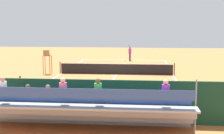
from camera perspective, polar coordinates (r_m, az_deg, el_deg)
ground_plane at (r=29.05m, az=0.75°, el=-1.27°), size 60.00×60.00×0.00m
court_line_markings at (r=29.08m, az=0.76°, el=-1.25°), size 10.10×22.20×0.01m
tennis_net at (r=28.97m, az=0.75°, el=-0.29°), size 10.30×0.10×1.07m
backdrop_wall at (r=15.21m, az=-3.62°, el=-5.91°), size 18.00×0.16×2.00m
bleacher_stand at (r=13.91m, az=-4.90°, el=-7.38°), size 9.06×2.40×2.48m
umpire_chair at (r=29.73m, az=-11.29°, el=1.35°), size 0.67×0.67×2.14m
courtside_bench at (r=15.86m, az=2.57°, el=-6.97°), size 1.80×0.40×0.93m
equipment_bag at (r=15.97m, az=-2.61°, el=-8.27°), size 0.90×0.36×0.36m
tennis_player at (r=39.19m, az=3.15°, el=2.60°), size 0.45×0.56×1.93m
tennis_racket at (r=39.19m, az=1.96°, el=1.14°), size 0.58×0.36×0.03m
tennis_ball_near at (r=38.71m, az=-0.20°, el=1.08°), size 0.07×0.07×0.07m
tennis_ball_far at (r=36.08m, az=6.48°, el=0.53°), size 0.07×0.07×0.07m
line_judge at (r=17.07m, az=-16.02°, el=-4.62°), size 0.43×0.55×1.93m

